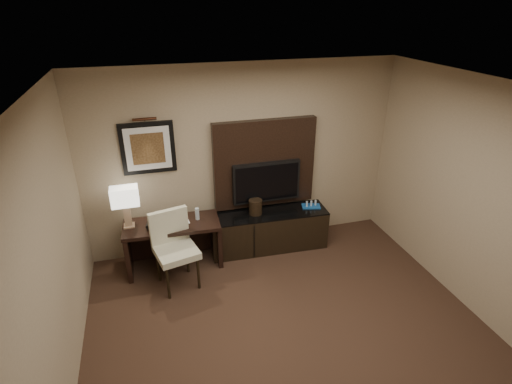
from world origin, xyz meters
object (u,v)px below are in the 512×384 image
object	(u,v)px
tv	(266,182)
desk_chair	(176,251)
minibar_tray	(311,204)
desk_phone	(156,223)
ice_bucket	(255,207)
desk	(174,245)
credenza	(268,230)
table_lamp	(126,207)
water_bottle	(197,214)

from	to	relation	value
tv	desk_chair	world-z (taller)	tv
desk_chair	minibar_tray	size ratio (longest dim) A/B	3.88
minibar_tray	tv	bearing A→B (deg)	166.22
desk_phone	ice_bucket	bearing A→B (deg)	18.85
desk	credenza	size ratio (longest dim) A/B	0.74
tv	minibar_tray	distance (m)	0.78
table_lamp	desk_phone	bearing A→B (deg)	-15.98
desk	desk_phone	size ratio (longest dim) A/B	5.94
ice_bucket	desk	bearing A→B (deg)	-174.76
desk	desk_phone	bearing A→B (deg)	-170.97
tv	table_lamp	distance (m)	1.97
credenza	ice_bucket	bearing A→B (deg)	173.87
tv	desk_chair	distance (m)	1.64
desk	water_bottle	xyz separation A→B (m)	(0.36, 0.01, 0.43)
desk	desk_chair	size ratio (longest dim) A/B	1.22
table_lamp	desk_phone	size ratio (longest dim) A/B	2.63
desk	minibar_tray	world-z (taller)	minibar_tray
credenza	water_bottle	world-z (taller)	water_bottle
tv	minibar_tray	xyz separation A→B (m)	(0.66, -0.16, -0.38)
tv	desk_chair	bearing A→B (deg)	-154.18
desk	desk_chair	distance (m)	0.48
desk_chair	table_lamp	bearing A→B (deg)	123.50
credenza	table_lamp	xyz separation A→B (m)	(-1.96, -0.00, 0.67)
table_lamp	water_bottle	distance (m)	0.93
desk	water_bottle	world-z (taller)	water_bottle
desk	ice_bucket	distance (m)	1.27
desk_chair	table_lamp	distance (m)	0.88
credenza	minibar_tray	size ratio (longest dim) A/B	6.38
table_lamp	ice_bucket	bearing A→B (deg)	1.06
tv	water_bottle	size ratio (longest dim) A/B	5.90
desk	minibar_tray	distance (m)	2.10
credenza	desk_chair	world-z (taller)	desk_chair
desk	water_bottle	size ratio (longest dim) A/B	7.57
tv	table_lamp	xyz separation A→B (m)	(-1.97, -0.16, -0.05)
desk_chair	tv	bearing A→B (deg)	12.63
desk_phone	water_bottle	xyz separation A→B (m)	(0.56, 0.03, 0.03)
desk_chair	table_lamp	world-z (taller)	table_lamp
ice_bucket	water_bottle	bearing A→B (deg)	-173.53
desk_phone	tv	bearing A→B (deg)	22.67
desk_phone	minibar_tray	distance (m)	2.28
table_lamp	minibar_tray	world-z (taller)	table_lamp
desk	minibar_tray	bearing A→B (deg)	5.31
credenza	minibar_tray	distance (m)	0.75
desk	credenza	world-z (taller)	desk
credenza	tv	size ratio (longest dim) A/B	1.73
desk_phone	water_bottle	size ratio (longest dim) A/B	1.27
credenza	ice_bucket	size ratio (longest dim) A/B	7.91
credenza	water_bottle	bearing A→B (deg)	-173.69
minibar_tray	desk_chair	bearing A→B (deg)	-165.89
desk_chair	water_bottle	distance (m)	0.63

